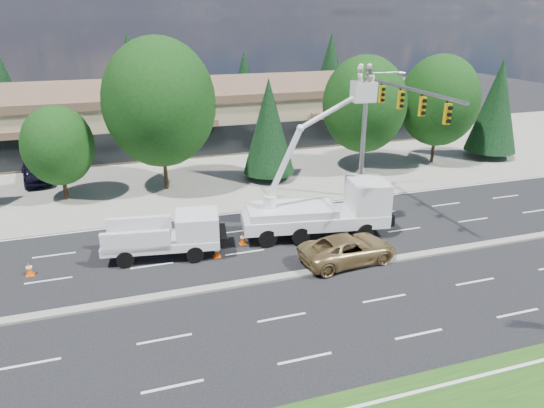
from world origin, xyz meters
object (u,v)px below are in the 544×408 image
object	(u,v)px
utility_pickup	(170,239)
minivan	(348,249)
bucket_truck	(329,201)
signal_mast	(381,119)

from	to	relation	value
utility_pickup	minivan	bearing A→B (deg)	-13.36
bucket_truck	minivan	size ratio (longest dim) A/B	1.87
signal_mast	utility_pickup	xyz separation A→B (m)	(-13.91, -2.91, -5.09)
bucket_truck	minivan	world-z (taller)	bucket_truck
signal_mast	bucket_truck	distance (m)	6.85
utility_pickup	minivan	world-z (taller)	utility_pickup
utility_pickup	minivan	size ratio (longest dim) A/B	1.22
signal_mast	utility_pickup	size ratio (longest dim) A/B	1.59
utility_pickup	bucket_truck	xyz separation A→B (m)	(9.17, -0.06, 1.13)
utility_pickup	bucket_truck	size ratio (longest dim) A/B	0.65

